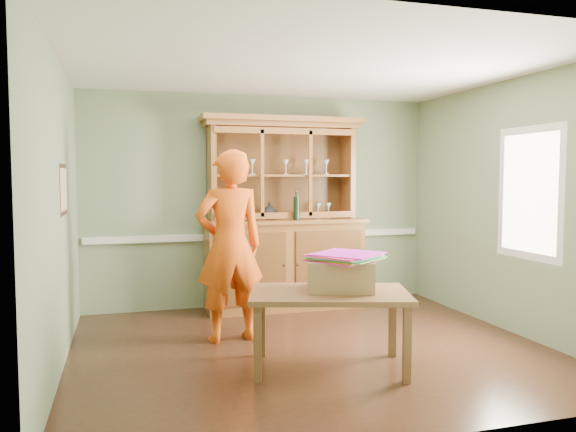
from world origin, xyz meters
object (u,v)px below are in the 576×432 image
object	(u,v)px
cardboard_box	(341,275)
person	(230,246)
china_hutch	(283,242)
dining_table	(330,301)

from	to	relation	value
cardboard_box	person	world-z (taller)	person
cardboard_box	person	bearing A→B (deg)	127.44
china_hutch	person	xyz separation A→B (m)	(-0.91, -1.23, 0.13)
dining_table	cardboard_box	bearing A→B (deg)	39.40
dining_table	person	distance (m)	1.33
dining_table	person	bearing A→B (deg)	138.67
dining_table	person	size ratio (longest dim) A/B	0.79
china_hutch	cardboard_box	size ratio (longest dim) A/B	4.24
china_hutch	cardboard_box	distance (m)	2.27
china_hutch	person	bearing A→B (deg)	-126.56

